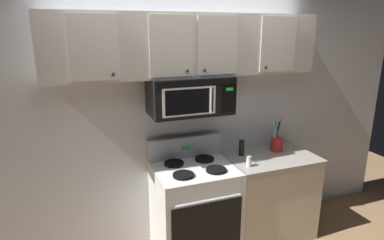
{
  "coord_description": "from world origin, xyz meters",
  "views": [
    {
      "loc": [
        -1.01,
        -2.22,
        2.16
      ],
      "look_at": [
        0.0,
        0.49,
        1.35
      ],
      "focal_mm": 30.3,
      "sensor_mm": 36.0,
      "label": 1
    }
  ],
  "objects": [
    {
      "name": "counter_segment",
      "position": [
        0.84,
        0.43,
        0.45
      ],
      "size": [
        0.93,
        0.65,
        0.9
      ],
      "color": "beige",
      "rests_on": "ground_plane"
    },
    {
      "name": "over_range_microwave",
      "position": [
        -0.0,
        0.54,
        1.58
      ],
      "size": [
        0.76,
        0.43,
        0.35
      ],
      "color": "black"
    },
    {
      "name": "stove_range",
      "position": [
        0.0,
        0.42,
        0.47
      ],
      "size": [
        0.76,
        0.69,
        1.12
      ],
      "color": "white",
      "rests_on": "ground_plane"
    },
    {
      "name": "pepper_mill",
      "position": [
        0.57,
        0.55,
        0.98
      ],
      "size": [
        0.05,
        0.05,
        0.16
      ],
      "primitive_type": "cylinder",
      "color": "black",
      "rests_on": "counter_segment"
    },
    {
      "name": "back_wall",
      "position": [
        0.0,
        0.79,
        1.35
      ],
      "size": [
        5.2,
        0.1,
        2.7
      ],
      "primitive_type": "cube",
      "color": "silver",
      "rests_on": "ground_plane"
    },
    {
      "name": "salt_shaker",
      "position": [
        0.5,
        0.27,
        0.95
      ],
      "size": [
        0.05,
        0.05,
        0.1
      ],
      "color": "white",
      "rests_on": "counter_segment"
    },
    {
      "name": "utensil_crock_red",
      "position": [
        0.99,
        0.54,
        0.99
      ],
      "size": [
        0.14,
        0.14,
        0.37
      ],
      "color": "red",
      "rests_on": "counter_segment"
    },
    {
      "name": "upper_cabinets",
      "position": [
        -0.0,
        0.57,
        2.02
      ],
      "size": [
        2.5,
        0.36,
        0.55
      ],
      "color": "#BCB7AD"
    }
  ]
}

